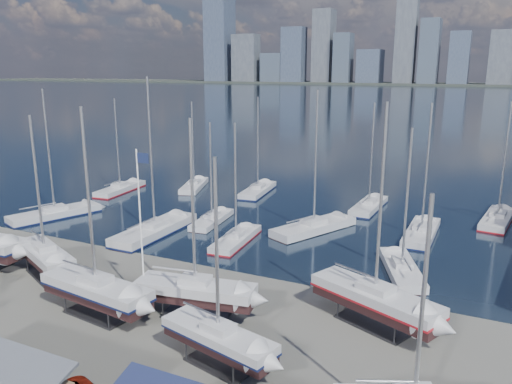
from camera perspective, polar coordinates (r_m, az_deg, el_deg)
The scene contains 22 objects.
ground at distance 40.57m, azimuth -13.60°, elevation -13.02°, with size 1400.00×1400.00×0.00m, color #605E59.
water at distance 339.07m, azimuth 21.60°, elevation 9.89°, with size 1400.00×600.00×0.40m, color #182438.
far_shore at distance 598.47m, azimuth 23.47°, elevation 11.18°, with size 1400.00×80.00×2.20m, color #2D332D.
skyline at distance 592.73m, azimuth 23.03°, elevation 14.89°, with size 639.14×43.80×107.69m.
sailboat_cradle_2 at distance 48.44m, azimuth -22.98°, elevation -6.67°, with size 8.96×5.82×14.37m.
sailboat_cradle_3 at distance 39.78m, azimuth -17.79°, elevation -10.60°, with size 9.90×3.88×15.61m.
sailboat_cradle_4 at distance 38.17m, azimuth -6.94°, elevation -11.13°, with size 9.32×3.96×14.84m.
sailboat_cradle_5 at distance 32.18m, azimuth -4.32°, elevation -16.31°, with size 8.39×4.14×13.28m.
sailboat_cradle_6 at distance 37.49m, azimuth 13.44°, elevation -11.82°, with size 10.21×6.50×16.03m.
sailboat_moored_0 at distance 67.12m, azimuth -21.98°, elevation -2.50°, with size 6.75×11.45×16.54m.
sailboat_moored_1 at distance 77.99m, azimuth -15.24°, elevation 0.23°, with size 3.53×9.93×14.56m.
sailboat_moored_2 at distance 77.82m, azimuth -7.08°, elevation 0.60°, with size 5.41×9.59×13.96m.
sailboat_moored_3 at distance 57.16m, azimuth -11.47°, elevation -4.51°, with size 3.55×12.17×18.14m.
sailboat_moored_4 at distance 60.37m, azimuth -5.05°, elevation -3.27°, with size 3.26×8.61×12.68m.
sailboat_moored_5 at distance 74.35m, azimuth 0.22°, elevation 0.07°, with size 3.84×10.19×14.88m.
sailboat_moored_6 at distance 53.53m, azimuth -2.29°, elevation -5.51°, with size 3.19×9.13×13.40m.
sailboat_moored_7 at distance 57.43m, azimuth 6.62°, elevation -4.22°, with size 7.56×11.28×16.66m.
sailboat_moored_8 at distance 67.56m, azimuth 12.77°, elevation -1.71°, with size 3.17×9.88×14.61m.
sailboat_moored_9 at distance 47.62m, azimuth 16.30°, elevation -8.60°, with size 5.69×9.50×13.87m.
sailboat_moored_10 at distance 58.29m, azimuth 18.36°, elevation -4.60°, with size 3.02×10.30×15.35m.
sailboat_moored_11 at distance 66.87m, azimuth 25.86°, elevation -2.95°, with size 4.22×10.42×15.14m.
flagpole at distance 38.20m, azimuth -12.98°, elevation -3.02°, with size 1.10×0.12×12.48m.
Camera 1 is at (23.37, -37.77, 18.12)m, focal length 35.00 mm.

